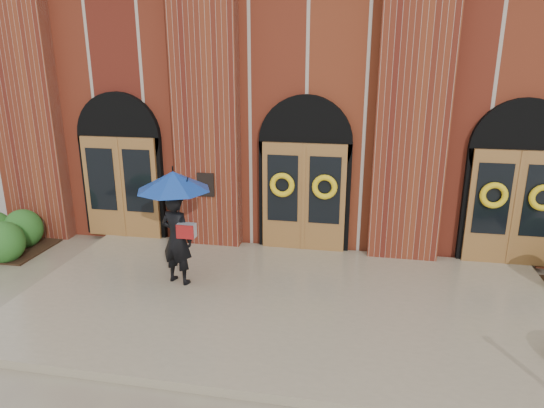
# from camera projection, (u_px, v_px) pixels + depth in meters

# --- Properties ---
(ground) EXTENTS (90.00, 90.00, 0.00)m
(ground) POSITION_uv_depth(u_px,v_px,m) (283.00, 311.00, 8.92)
(ground) COLOR gray
(ground) RESTS_ON ground
(landing) EXTENTS (10.00, 5.30, 0.15)m
(landing) POSITION_uv_depth(u_px,v_px,m) (285.00, 303.00, 9.04)
(landing) COLOR gray
(landing) RESTS_ON ground
(church_building) EXTENTS (16.20, 12.53, 7.00)m
(church_building) POSITION_uv_depth(u_px,v_px,m) (328.00, 87.00, 16.15)
(church_building) COLOR maroon
(church_building) RESTS_ON ground
(man_with_umbrella) EXTENTS (1.77, 1.77, 2.28)m
(man_with_umbrella) POSITION_uv_depth(u_px,v_px,m) (175.00, 206.00, 9.27)
(man_with_umbrella) COLOR black
(man_with_umbrella) RESTS_ON landing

